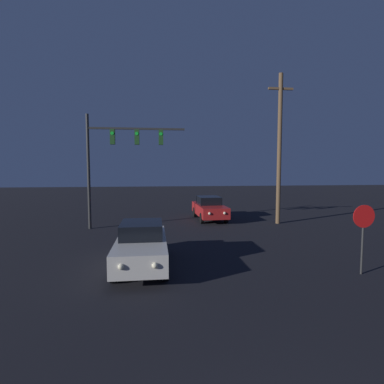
% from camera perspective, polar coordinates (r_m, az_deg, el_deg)
% --- Properties ---
extents(car_near, '(1.87, 4.75, 1.65)m').
position_cam_1_polar(car_near, '(11.48, -9.58, -9.85)').
color(car_near, beige).
rests_on(car_near, ground_plane).
extents(car_far, '(1.99, 4.79, 1.65)m').
position_cam_1_polar(car_far, '(21.57, 3.30, -3.05)').
color(car_far, '#B21E1E').
rests_on(car_far, ground_plane).
extents(traffic_signal_mast, '(5.90, 0.30, 6.90)m').
position_cam_1_polar(traffic_signal_mast, '(18.83, -14.23, 7.64)').
color(traffic_signal_mast, '#2D2D2D').
rests_on(traffic_signal_mast, ground_plane).
extents(stop_sign, '(0.79, 0.07, 2.43)m').
position_cam_1_polar(stop_sign, '(11.91, 29.85, -5.55)').
color(stop_sign, '#2D2D2D').
rests_on(stop_sign, ground_plane).
extents(utility_pole, '(1.65, 0.28, 9.80)m').
position_cam_1_polar(utility_pole, '(20.66, 16.31, 8.18)').
color(utility_pole, brown).
rests_on(utility_pole, ground_plane).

